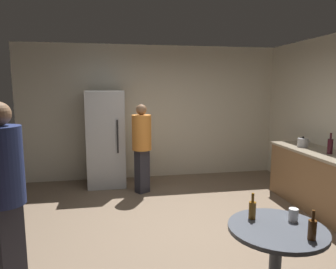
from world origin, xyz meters
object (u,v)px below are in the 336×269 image
at_px(kettle, 303,142).
at_px(plastic_cup_white, 293,215).
at_px(person_in_orange_shirt, 142,142).
at_px(refrigerator, 106,139).
at_px(beer_bottle_amber, 252,209).
at_px(person_in_navy_shirt, 4,186).
at_px(beer_bottle_brown, 312,229).
at_px(foreground_table, 277,239).
at_px(wine_bottle_on_counter, 330,146).

distance_m(kettle, plastic_cup_white, 2.74).
xyz_separation_m(plastic_cup_white, person_in_orange_shirt, (-1.00, 3.07, 0.13)).
bearing_deg(plastic_cup_white, refrigerator, 114.08).
bearing_deg(beer_bottle_amber, person_in_navy_shirt, 169.46).
height_order(beer_bottle_brown, person_in_orange_shirt, person_in_orange_shirt).
height_order(beer_bottle_amber, person_in_orange_shirt, person_in_orange_shirt).
bearing_deg(person_in_orange_shirt, foreground_table, -18.99).
distance_m(foreground_table, beer_bottle_brown, 0.34).
height_order(beer_bottle_brown, plastic_cup_white, beer_bottle_brown).
relative_size(kettle, foreground_table, 0.30).
bearing_deg(person_in_navy_shirt, plastic_cup_white, 33.65).
xyz_separation_m(kettle, beer_bottle_amber, (-1.89, -2.12, -0.15)).
bearing_deg(person_in_navy_shirt, kettle, 68.72).
bearing_deg(beer_bottle_amber, plastic_cup_white, -19.04).
relative_size(beer_bottle_amber, person_in_orange_shirt, 0.15).
bearing_deg(wine_bottle_on_counter, kettle, 96.12).
bearing_deg(person_in_navy_shirt, wine_bottle_on_counter, 61.40).
xyz_separation_m(refrigerator, plastic_cup_white, (1.62, -3.63, -0.11)).
distance_m(foreground_table, plastic_cup_white, 0.27).
xyz_separation_m(plastic_cup_white, person_in_navy_shirt, (-2.44, 0.51, 0.24)).
distance_m(beer_bottle_amber, person_in_navy_shirt, 2.16).
xyz_separation_m(wine_bottle_on_counter, beer_bottle_amber, (-1.95, -1.56, -0.20)).
relative_size(kettle, person_in_navy_shirt, 0.14).
distance_m(beer_bottle_brown, person_in_orange_shirt, 3.52).
relative_size(beer_bottle_amber, beer_bottle_brown, 1.00).
relative_size(beer_bottle_amber, person_in_navy_shirt, 0.13).
distance_m(refrigerator, wine_bottle_on_counter, 3.79).
bearing_deg(refrigerator, person_in_navy_shirt, -104.68).
distance_m(wine_bottle_on_counter, beer_bottle_amber, 2.51).
height_order(beer_bottle_amber, beer_bottle_brown, same).
bearing_deg(refrigerator, person_in_orange_shirt, -41.74).
bearing_deg(foreground_table, person_in_navy_shirt, 165.31).
relative_size(refrigerator, person_in_navy_shirt, 1.03).
xyz_separation_m(beer_bottle_amber, person_in_navy_shirt, (-2.11, 0.39, 0.21)).
distance_m(refrigerator, beer_bottle_brown, 4.25).
height_order(foreground_table, person_in_orange_shirt, person_in_orange_shirt).
relative_size(wine_bottle_on_counter, beer_bottle_brown, 1.35).
xyz_separation_m(refrigerator, kettle, (3.19, -1.39, 0.07)).
height_order(kettle, plastic_cup_white, kettle).
bearing_deg(refrigerator, beer_bottle_brown, -68.28).
xyz_separation_m(refrigerator, beer_bottle_amber, (1.30, -3.51, -0.08)).
bearing_deg(person_in_navy_shirt, beer_bottle_amber, 34.81).
height_order(foreground_table, plastic_cup_white, plastic_cup_white).
bearing_deg(wine_bottle_on_counter, plastic_cup_white, -134.21).
bearing_deg(person_in_orange_shirt, beer_bottle_brown, -17.64).
xyz_separation_m(kettle, beer_bottle_brown, (-1.62, -2.56, -0.15)).
bearing_deg(plastic_cup_white, beer_bottle_amber, 160.96).
bearing_deg(beer_bottle_amber, kettle, 48.29).
relative_size(wine_bottle_on_counter, foreground_table, 0.39).
height_order(kettle, foreground_table, kettle).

